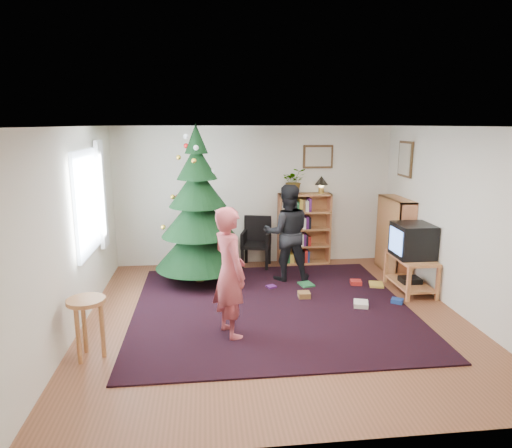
{
  "coord_description": "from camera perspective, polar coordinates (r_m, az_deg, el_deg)",
  "views": [
    {
      "loc": [
        -0.89,
        -5.65,
        2.53
      ],
      "look_at": [
        -0.16,
        0.81,
        1.1
      ],
      "focal_mm": 32.0,
      "sensor_mm": 36.0,
      "label": 1
    }
  ],
  "objects": [
    {
      "name": "potted_plant",
      "position": [
        8.21,
        4.79,
        5.38
      ],
      "size": [
        0.43,
        0.38,
        0.47
      ],
      "primitive_type": "imported",
      "rotation": [
        0.0,
        0.0,
        -0.03
      ],
      "color": "gray",
      "rests_on": "bookshelf_back"
    },
    {
      "name": "wall_left",
      "position": [
        6.01,
        -21.78,
        -0.79
      ],
      "size": [
        0.02,
        5.0,
        2.5
      ],
      "primitive_type": "cube",
      "color": "silver",
      "rests_on": "floor"
    },
    {
      "name": "table_lamp",
      "position": [
        8.32,
        8.19,
        5.27
      ],
      "size": [
        0.24,
        0.24,
        0.32
      ],
      "color": "#A57F33",
      "rests_on": "bookshelf_back"
    },
    {
      "name": "window_pane",
      "position": [
        6.53,
        -20.35,
        2.55
      ],
      "size": [
        0.04,
        1.2,
        1.4
      ],
      "primitive_type": "cube",
      "color": "silver",
      "rests_on": "wall_left"
    },
    {
      "name": "floor_clutter",
      "position": [
        7.13,
        10.22,
        -8.23
      ],
      "size": [
        1.9,
        1.13,
        0.08
      ],
      "color": "#A51E19",
      "rests_on": "rug"
    },
    {
      "name": "floor",
      "position": [
        6.25,
        2.37,
        -11.47
      ],
      "size": [
        5.0,
        5.0,
        0.0
      ],
      "primitive_type": "plane",
      "color": "brown",
      "rests_on": "ground"
    },
    {
      "name": "ceiling",
      "position": [
        5.72,
        2.6,
        12.09
      ],
      "size": [
        5.0,
        5.0,
        0.0
      ],
      "primitive_type": "plane",
      "rotation": [
        3.14,
        0.0,
        0.0
      ],
      "color": "white",
      "rests_on": "wall_back"
    },
    {
      "name": "stool",
      "position": [
        5.36,
        -20.39,
        -10.31
      ],
      "size": [
        0.41,
        0.41,
        0.69
      ],
      "color": "#C57146",
      "rests_on": "floor"
    },
    {
      "name": "person_by_chair",
      "position": [
        7.44,
        3.89,
        -1.12
      ],
      "size": [
        0.79,
        0.63,
        1.59
      ],
      "primitive_type": "imported",
      "rotation": [
        0.0,
        0.0,
        3.11
      ],
      "color": "black",
      "rests_on": "rug"
    },
    {
      "name": "armchair",
      "position": [
        8.25,
        -0.06,
        -1.96
      ],
      "size": [
        0.6,
        0.61,
        0.9
      ],
      "rotation": [
        0.0,
        0.0,
        -0.25
      ],
      "color": "black",
      "rests_on": "rug"
    },
    {
      "name": "tv_stand",
      "position": [
        7.43,
        18.77,
        -5.54
      ],
      "size": [
        0.5,
        0.91,
        0.55
      ],
      "color": "#C57146",
      "rests_on": "floor"
    },
    {
      "name": "picture_back",
      "position": [
        8.4,
        7.76,
        8.33
      ],
      "size": [
        0.55,
        0.03,
        0.42
      ],
      "color": "#4C3319",
      "rests_on": "wall_back"
    },
    {
      "name": "rug",
      "position": [
        6.52,
        1.97,
        -10.33
      ],
      "size": [
        3.8,
        3.6,
        0.02
      ],
      "primitive_type": "cube",
      "color": "black",
      "rests_on": "floor"
    },
    {
      "name": "curtain",
      "position": [
        7.19,
        -18.73,
        3.51
      ],
      "size": [
        0.06,
        0.35,
        1.6
      ],
      "primitive_type": "cube",
      "color": "white",
      "rests_on": "wall_left"
    },
    {
      "name": "picture_right",
      "position": [
        8.15,
        18.18,
        7.71
      ],
      "size": [
        0.03,
        0.5,
        0.6
      ],
      "color": "#4C3319",
      "rests_on": "wall_right"
    },
    {
      "name": "bookshelf_right",
      "position": [
        8.21,
        16.97,
        -1.29
      ],
      "size": [
        0.3,
        0.95,
        1.3
      ],
      "rotation": [
        0.0,
        0.0,
        1.57
      ],
      "color": "#C57146",
      "rests_on": "floor"
    },
    {
      "name": "person_standing",
      "position": [
        5.46,
        -3.31,
        -6.09
      ],
      "size": [
        0.57,
        0.68,
        1.6
      ],
      "primitive_type": "imported",
      "rotation": [
        0.0,
        0.0,
        1.96
      ],
      "color": "#AB444A",
      "rests_on": "rug"
    },
    {
      "name": "wall_back",
      "position": [
        8.3,
        -0.17,
        3.53
      ],
      "size": [
        5.0,
        0.02,
        2.5
      ],
      "primitive_type": "cube",
      "color": "silver",
      "rests_on": "floor"
    },
    {
      "name": "wall_front",
      "position": [
        3.51,
        8.82,
        -9.13
      ],
      "size": [
        5.0,
        0.02,
        2.5
      ],
      "primitive_type": "cube",
      "color": "silver",
      "rests_on": "floor"
    },
    {
      "name": "wall_right",
      "position": [
        6.71,
        24.08,
        0.31
      ],
      "size": [
        0.02,
        5.0,
        2.5
      ],
      "primitive_type": "cube",
      "color": "silver",
      "rests_on": "floor"
    },
    {
      "name": "christmas_tree",
      "position": [
        7.28,
        -7.24,
        0.64
      ],
      "size": [
        1.4,
        1.4,
        2.54
      ],
      "rotation": [
        0.0,
        0.0,
        0.09
      ],
      "color": "#3F2816",
      "rests_on": "rug"
    },
    {
      "name": "crt_tv",
      "position": [
        7.3,
        19.01,
        -1.96
      ],
      "size": [
        0.54,
        0.58,
        0.51
      ],
      "color": "black",
      "rests_on": "tv_stand"
    },
    {
      "name": "bookshelf_back",
      "position": [
        8.4,
        6.03,
        -0.5
      ],
      "size": [
        0.95,
        0.3,
        1.3
      ],
      "color": "#C57146",
      "rests_on": "floor"
    }
  ]
}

